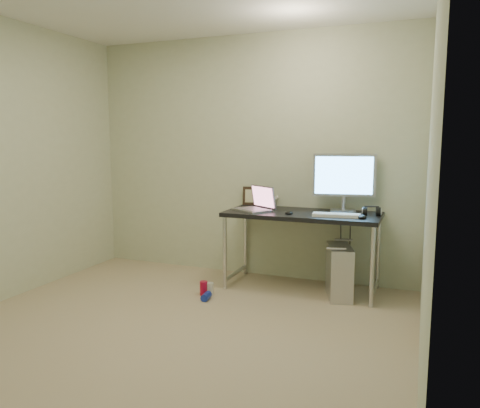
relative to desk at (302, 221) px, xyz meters
name	(u,v)px	position (x,y,z in m)	size (l,w,h in m)	color
floor	(166,335)	(-0.66, -1.43, -0.66)	(3.50, 3.50, 0.00)	tan
wall_back	(249,157)	(-0.66, 0.32, 0.59)	(3.50, 0.02, 2.50)	beige
wall_right	(430,173)	(1.09, -1.43, 0.59)	(0.02, 3.50, 2.50)	beige
desk	(302,221)	(0.00, 0.00, 0.00)	(1.45, 0.64, 0.75)	black
tower_computer	(339,271)	(0.38, -0.10, -0.43)	(0.32, 0.49, 0.51)	silver
cable_a	(341,245)	(0.33, 0.27, -0.26)	(0.01, 0.01, 0.70)	black
cable_b	(350,248)	(0.42, 0.25, -0.28)	(0.01, 0.01, 0.72)	black
can_red	(204,288)	(-0.80, -0.52, -0.60)	(0.07, 0.07, 0.13)	#B40D31
can_white	(210,289)	(-0.74, -0.50, -0.61)	(0.06, 0.06, 0.12)	silver
can_blue	(206,296)	(-0.72, -0.64, -0.63)	(0.07, 0.07, 0.12)	#172DA7
laptop	(256,205)	(-0.45, -0.05, 0.14)	(0.44, 0.43, 0.24)	#B7B6BF
monitor	(344,178)	(0.35, 0.19, 0.41)	(0.58, 0.22, 0.55)	#B7B6BF
keyboard	(336,215)	(0.34, -0.12, 0.10)	(0.42, 0.14, 0.03)	white
mouse_right	(362,216)	(0.57, -0.14, 0.11)	(0.08, 0.12, 0.04)	black
mouse_left	(289,212)	(-0.09, -0.14, 0.11)	(0.07, 0.11, 0.04)	black
headphones	(371,212)	(0.63, 0.06, 0.12)	(0.17, 0.10, 0.11)	black
picture_frame	(254,196)	(-0.59, 0.29, 0.18)	(0.24, 0.03, 0.19)	black
webcam	(276,199)	(-0.35, 0.29, 0.17)	(0.04, 0.04, 0.11)	silver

